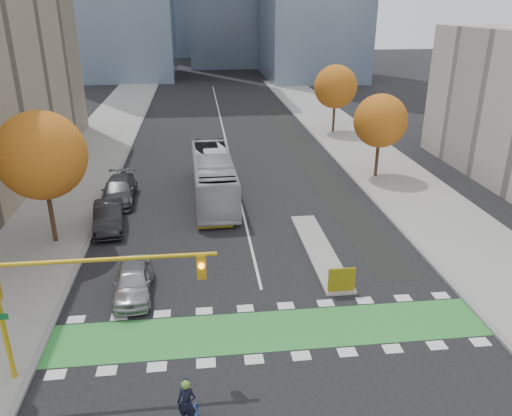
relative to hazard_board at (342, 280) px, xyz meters
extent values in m
plane|color=black|center=(-4.00, -4.20, -0.80)|extent=(300.00, 300.00, 0.00)
cube|color=gray|center=(-17.50, 15.80, -0.73)|extent=(7.00, 120.00, 0.15)
cube|color=gray|center=(9.50, 15.80, -0.73)|extent=(7.00, 120.00, 0.15)
cube|color=gray|center=(-14.00, 15.80, -0.73)|extent=(0.30, 120.00, 0.16)
cube|color=gray|center=(6.00, 15.80, -0.73)|extent=(0.30, 120.00, 0.16)
cube|color=#2D8B35|center=(-4.00, -2.70, -0.79)|extent=(20.00, 3.00, 0.01)
cube|color=silver|center=(-4.00, 35.80, -0.80)|extent=(0.15, 70.00, 0.01)
cube|color=black|center=(3.50, 25.80, -0.80)|extent=(2.50, 50.00, 0.01)
cube|color=gray|center=(0.00, 4.80, -0.72)|extent=(1.60, 10.00, 0.16)
cube|color=yellow|center=(0.00, 0.00, 0.00)|extent=(1.40, 0.12, 1.30)
cylinder|color=#332114|center=(-16.00, 7.80, 1.82)|extent=(0.28, 0.28, 5.25)
sphere|color=#B04515|center=(-16.00, 7.80, 4.83)|extent=(5.20, 5.20, 5.20)
cylinder|color=#332114|center=(8.00, 17.80, 1.47)|extent=(0.28, 0.28, 4.55)
sphere|color=#B04515|center=(8.00, 17.80, 4.08)|extent=(4.40, 4.40, 4.40)
cylinder|color=#332114|center=(8.50, 33.80, 1.65)|extent=(0.28, 0.28, 4.90)
sphere|color=#B04515|center=(8.50, 33.80, 4.45)|extent=(4.80, 4.80, 4.80)
cylinder|color=#BF9914|center=(-14.50, -4.70, 1.80)|extent=(0.20, 0.20, 5.20)
cylinder|color=#BF9914|center=(-10.50, -4.70, 4.30)|extent=(8.20, 0.16, 0.16)
cube|color=#BF9914|center=(-7.00, -4.70, 3.80)|extent=(0.35, 0.28, 1.00)
sphere|color=orange|center=(-7.00, -4.88, 3.90)|extent=(0.22, 0.22, 0.22)
imported|color=black|center=(-7.67, -8.28, 0.65)|extent=(0.77, 0.63, 1.83)
sphere|color=#597F2D|center=(-7.67, -8.28, 1.41)|extent=(0.31, 0.31, 0.31)
imported|color=#B7BCBF|center=(-5.93, 14.44, 0.92)|extent=(3.19, 12.39, 3.43)
imported|color=#9B9BA0|center=(-10.50, 1.12, -0.02)|extent=(1.98, 4.65, 1.57)
imported|color=black|center=(-13.00, 9.60, 0.04)|extent=(2.41, 5.30, 1.69)
imported|color=#454549|center=(-13.00, 14.60, 0.04)|extent=(2.50, 5.87, 1.69)
camera|label=1|loc=(-6.87, -21.35, 12.92)|focal=35.00mm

